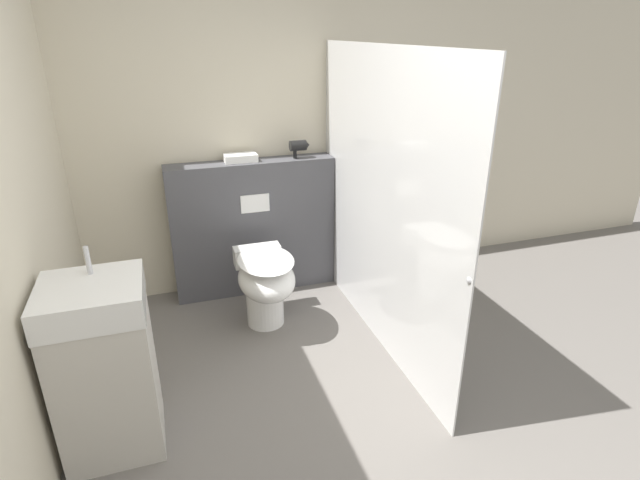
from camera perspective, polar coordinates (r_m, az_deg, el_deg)
ground_plane at (r=2.70m, az=8.86°, el=-25.33°), size 12.00×12.00×0.00m
wall_back at (r=4.02m, az=-4.94°, el=12.13°), size 8.00×0.06×2.50m
partition_panel at (r=4.02m, az=-7.56°, el=1.45°), size 1.29×0.22×1.08m
shower_glass at (r=3.23m, az=6.79°, el=4.04°), size 0.04×2.11×1.93m
toilet at (r=3.55m, az=-6.27°, el=-4.83°), size 0.39×0.64×0.56m
sink_vanity at (r=2.74m, az=-23.33°, el=-13.27°), size 0.47×0.44×1.07m
hair_drier at (r=3.90m, az=-2.41°, el=10.69°), size 0.16×0.08×0.14m
folded_towel at (r=3.85m, az=-9.08°, el=9.26°), size 0.24×0.14×0.06m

